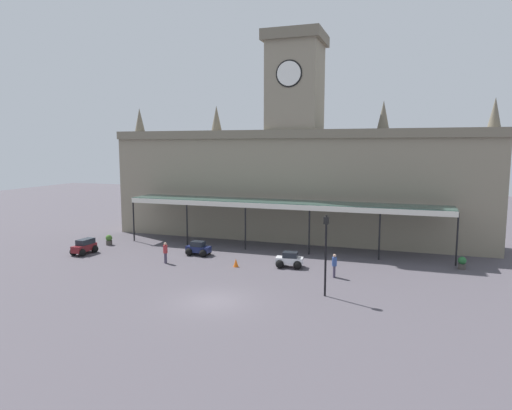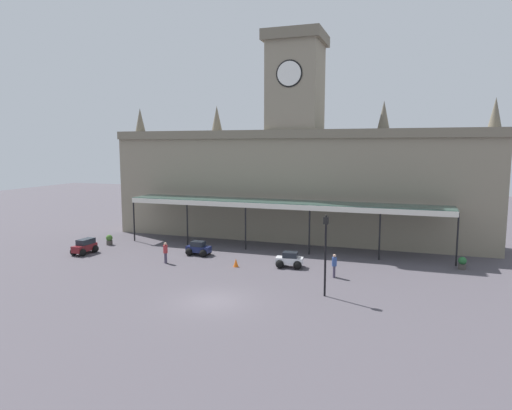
{
  "view_description": "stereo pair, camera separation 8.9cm",
  "coord_description": "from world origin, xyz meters",
  "px_view_note": "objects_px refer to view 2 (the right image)",
  "views": [
    {
      "loc": [
        10.84,
        -23.92,
        9.14
      ],
      "look_at": [
        0.0,
        7.98,
        4.81
      ],
      "focal_mm": 32.01,
      "sensor_mm": 36.0,
      "label": 1
    },
    {
      "loc": [
        10.92,
        -23.9,
        9.14
      ],
      "look_at": [
        0.0,
        7.98,
        4.81
      ],
      "focal_mm": 32.01,
      "sensor_mm": 36.0,
      "label": 2
    }
  ],
  "objects_px": {
    "car_white_sedan": "(290,261)",
    "car_maroon_estate": "(85,247)",
    "pedestrian_near_entrance": "(334,265)",
    "traffic_cone": "(236,263)",
    "victorian_lamppost": "(326,246)",
    "planter_near_kerb": "(109,240)",
    "pedestrian_beside_cars": "(165,252)",
    "car_navy_sedan": "(199,249)",
    "planter_by_canopy": "(462,263)"
  },
  "relations": [
    {
      "from": "car_white_sedan",
      "to": "car_maroon_estate",
      "type": "xyz_separation_m",
      "value": [
        -17.74,
        -1.41,
        0.06
      ]
    },
    {
      "from": "pedestrian_near_entrance",
      "to": "traffic_cone",
      "type": "bearing_deg",
      "value": 177.07
    },
    {
      "from": "pedestrian_near_entrance",
      "to": "victorian_lamppost",
      "type": "height_order",
      "value": "victorian_lamppost"
    },
    {
      "from": "car_white_sedan",
      "to": "victorian_lamppost",
      "type": "xyz_separation_m",
      "value": [
        3.76,
        -5.82,
        2.63
      ]
    },
    {
      "from": "pedestrian_near_entrance",
      "to": "planter_near_kerb",
      "type": "xyz_separation_m",
      "value": [
        -21.63,
        3.86,
        -0.42
      ]
    },
    {
      "from": "pedestrian_beside_cars",
      "to": "victorian_lamppost",
      "type": "bearing_deg",
      "value": -16.14
    },
    {
      "from": "car_navy_sedan",
      "to": "traffic_cone",
      "type": "relative_size",
      "value": 3.29
    },
    {
      "from": "car_maroon_estate",
      "to": "pedestrian_near_entrance",
      "type": "relative_size",
      "value": 1.37
    },
    {
      "from": "car_maroon_estate",
      "to": "planter_near_kerb",
      "type": "distance_m",
      "value": 3.69
    },
    {
      "from": "car_maroon_estate",
      "to": "traffic_cone",
      "type": "height_order",
      "value": "car_maroon_estate"
    },
    {
      "from": "traffic_cone",
      "to": "car_maroon_estate",
      "type": "bearing_deg",
      "value": -179.12
    },
    {
      "from": "car_white_sedan",
      "to": "victorian_lamppost",
      "type": "bearing_deg",
      "value": -57.15
    },
    {
      "from": "pedestrian_beside_cars",
      "to": "planter_near_kerb",
      "type": "bearing_deg",
      "value": 153.25
    },
    {
      "from": "car_maroon_estate",
      "to": "car_white_sedan",
      "type": "bearing_deg",
      "value": 4.54
    },
    {
      "from": "pedestrian_near_entrance",
      "to": "planter_by_canopy",
      "type": "bearing_deg",
      "value": 30.84
    },
    {
      "from": "planter_by_canopy",
      "to": "car_white_sedan",
      "type": "bearing_deg",
      "value": -163.66
    },
    {
      "from": "pedestrian_near_entrance",
      "to": "traffic_cone",
      "type": "xyz_separation_m",
      "value": [
        -7.56,
        0.39,
        -0.59
      ]
    },
    {
      "from": "car_navy_sedan",
      "to": "traffic_cone",
      "type": "distance_m",
      "value": 5.05
    },
    {
      "from": "pedestrian_beside_cars",
      "to": "planter_near_kerb",
      "type": "xyz_separation_m",
      "value": [
        -8.42,
        4.25,
        -0.42
      ]
    },
    {
      "from": "car_navy_sedan",
      "to": "victorian_lamppost",
      "type": "bearing_deg",
      "value": -30.62
    },
    {
      "from": "traffic_cone",
      "to": "planter_near_kerb",
      "type": "height_order",
      "value": "planter_near_kerb"
    },
    {
      "from": "car_maroon_estate",
      "to": "pedestrian_beside_cars",
      "type": "relative_size",
      "value": 1.37
    },
    {
      "from": "pedestrian_beside_cars",
      "to": "victorian_lamppost",
      "type": "distance_m",
      "value": 14.05
    },
    {
      "from": "victorian_lamppost",
      "to": "pedestrian_beside_cars",
      "type": "bearing_deg",
      "value": 163.86
    },
    {
      "from": "pedestrian_beside_cars",
      "to": "planter_near_kerb",
      "type": "distance_m",
      "value": 9.44
    },
    {
      "from": "traffic_cone",
      "to": "planter_near_kerb",
      "type": "xyz_separation_m",
      "value": [
        -14.07,
        3.47,
        0.17
      ]
    },
    {
      "from": "car_navy_sedan",
      "to": "planter_by_canopy",
      "type": "bearing_deg",
      "value": 6.4
    },
    {
      "from": "pedestrian_beside_cars",
      "to": "traffic_cone",
      "type": "distance_m",
      "value": 5.73
    },
    {
      "from": "car_navy_sedan",
      "to": "pedestrian_near_entrance",
      "type": "distance_m",
      "value": 12.3
    },
    {
      "from": "planter_near_kerb",
      "to": "traffic_cone",
      "type": "bearing_deg",
      "value": -13.87
    },
    {
      "from": "car_white_sedan",
      "to": "traffic_cone",
      "type": "distance_m",
      "value": 4.1
    },
    {
      "from": "car_navy_sedan",
      "to": "victorian_lamppost",
      "type": "relative_size",
      "value": 0.41
    },
    {
      "from": "pedestrian_beside_cars",
      "to": "victorian_lamppost",
      "type": "xyz_separation_m",
      "value": [
        13.32,
        -3.86,
        2.23
      ]
    },
    {
      "from": "car_maroon_estate",
      "to": "victorian_lamppost",
      "type": "relative_size",
      "value": 0.45
    },
    {
      "from": "car_navy_sedan",
      "to": "planter_near_kerb",
      "type": "distance_m",
      "value": 9.73
    },
    {
      "from": "car_maroon_estate",
      "to": "victorian_lamppost",
      "type": "bearing_deg",
      "value": -11.6
    },
    {
      "from": "pedestrian_near_entrance",
      "to": "planter_by_canopy",
      "type": "height_order",
      "value": "pedestrian_near_entrance"
    },
    {
      "from": "car_navy_sedan",
      "to": "planter_near_kerb",
      "type": "height_order",
      "value": "car_navy_sedan"
    },
    {
      "from": "pedestrian_near_entrance",
      "to": "car_white_sedan",
      "type": "bearing_deg",
      "value": 156.53
    },
    {
      "from": "car_maroon_estate",
      "to": "pedestrian_near_entrance",
      "type": "bearing_deg",
      "value": -0.47
    },
    {
      "from": "car_navy_sedan",
      "to": "pedestrian_beside_cars",
      "type": "xyz_separation_m",
      "value": [
        -1.26,
        -3.28,
        0.41
      ]
    },
    {
      "from": "car_navy_sedan",
      "to": "car_maroon_estate",
      "type": "bearing_deg",
      "value": -163.93
    },
    {
      "from": "car_maroon_estate",
      "to": "planter_by_canopy",
      "type": "bearing_deg",
      "value": 9.5
    },
    {
      "from": "pedestrian_beside_cars",
      "to": "planter_near_kerb",
      "type": "relative_size",
      "value": 1.74
    },
    {
      "from": "pedestrian_beside_cars",
      "to": "victorian_lamppost",
      "type": "height_order",
      "value": "victorian_lamppost"
    },
    {
      "from": "pedestrian_beside_cars",
      "to": "planter_by_canopy",
      "type": "height_order",
      "value": "pedestrian_beside_cars"
    },
    {
      "from": "pedestrian_near_entrance",
      "to": "car_maroon_estate",
      "type": "bearing_deg",
      "value": 179.53
    },
    {
      "from": "car_navy_sedan",
      "to": "traffic_cone",
      "type": "height_order",
      "value": "car_navy_sedan"
    },
    {
      "from": "car_navy_sedan",
      "to": "pedestrian_near_entrance",
      "type": "bearing_deg",
      "value": -13.63
    },
    {
      "from": "victorian_lamppost",
      "to": "traffic_cone",
      "type": "xyz_separation_m",
      "value": [
        -7.68,
        4.63,
        -2.82
      ]
    }
  ]
}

